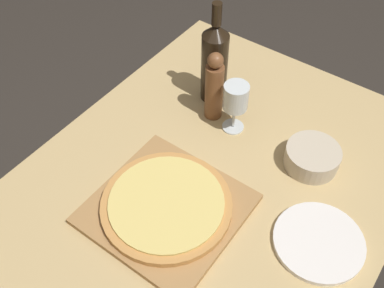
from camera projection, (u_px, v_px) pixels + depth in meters
dining_table at (204, 209)px, 1.26m from camera, size 0.92×1.25×0.74m
cutting_board at (167, 209)px, 1.13m from camera, size 0.35×0.35×0.02m
pizza at (166, 204)px, 1.11m from camera, size 0.33×0.33×0.02m
wine_bottle at (215, 62)px, 1.31m from camera, size 0.08×0.08×0.33m
pepper_mill at (214, 88)px, 1.28m from camera, size 0.05×0.05×0.23m
wine_glass at (236, 99)px, 1.24m from camera, size 0.07×0.07×0.16m
small_bowl at (312, 157)px, 1.21m from camera, size 0.15×0.15×0.06m
dinner_plate at (319, 242)px, 1.07m from camera, size 0.22×0.22×0.01m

